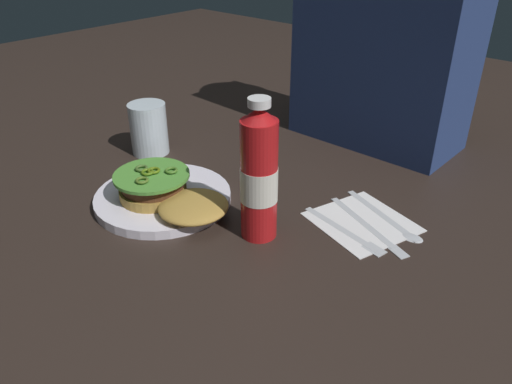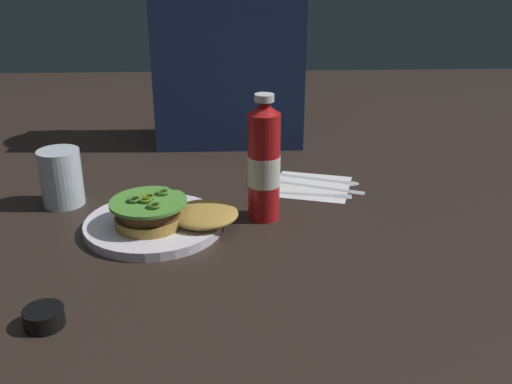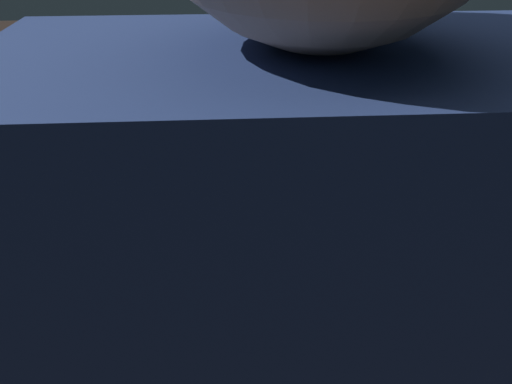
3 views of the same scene
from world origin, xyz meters
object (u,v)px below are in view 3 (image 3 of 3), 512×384
at_px(fork_utensil, 152,242).
at_px(diner_person, 305,264).
at_px(napkin, 152,262).
at_px(condiment_cup, 355,125).
at_px(ketchup_bottle, 222,155).
at_px(butter_knife, 137,257).
at_px(water_glass, 463,199).
at_px(dinner_plate, 331,190).
at_px(spoon_utensil, 121,276).
at_px(burger_sandwich, 314,174).

height_order(fork_utensil, diner_person, diner_person).
bearing_deg(napkin, condiment_cup, -132.02).
xyz_separation_m(ketchup_bottle, condiment_cup, (-0.31, -0.33, -0.10)).
bearing_deg(ketchup_bottle, condiment_cup, -133.93).
bearing_deg(ketchup_bottle, butter_knife, 45.21).
distance_m(ketchup_bottle, napkin, 0.21).
height_order(water_glass, napkin, water_glass).
bearing_deg(fork_utensil, dinner_plate, -156.46).
bearing_deg(dinner_plate, butter_knife, 27.50).
xyz_separation_m(butter_knife, spoon_utensil, (0.02, 0.04, 0.00)).
distance_m(ketchup_bottle, spoon_utensil, 0.25).
relative_size(burger_sandwich, fork_utensil, 1.29).
xyz_separation_m(condiment_cup, butter_knife, (0.45, 0.46, -0.01)).
distance_m(napkin, spoon_utensil, 0.05).
bearing_deg(butter_knife, diner_person, 119.68).
distance_m(condiment_cup, napkin, 0.63).
relative_size(ketchup_bottle, condiment_cup, 4.35).
bearing_deg(condiment_cup, water_glass, 100.74).
bearing_deg(diner_person, water_glass, -129.76).
height_order(condiment_cup, spoon_utensil, condiment_cup).
xyz_separation_m(burger_sandwich, spoon_utensil, (0.32, 0.23, -0.03)).
bearing_deg(fork_utensil, burger_sandwich, -152.09).
height_order(dinner_plate, water_glass, water_glass).
distance_m(napkin, diner_person, 0.46).
xyz_separation_m(fork_utensil, diner_person, (-0.18, 0.38, 0.26)).
height_order(dinner_plate, napkin, dinner_plate).
xyz_separation_m(burger_sandwich, diner_person, (0.11, 0.53, 0.23)).
distance_m(ketchup_bottle, butter_knife, 0.22).
xyz_separation_m(burger_sandwich, water_glass, (-0.22, 0.13, 0.02)).
distance_m(condiment_cup, fork_utensil, 0.60).
bearing_deg(diner_person, ketchup_bottle, -82.70).
height_order(burger_sandwich, butter_knife, burger_sandwich).
distance_m(dinner_plate, spoon_utensil, 0.41).
relative_size(ketchup_bottle, spoon_utensil, 1.31).
relative_size(burger_sandwich, diner_person, 0.38).
xyz_separation_m(fork_utensil, spoon_utensil, (0.04, 0.08, 0.00)).
bearing_deg(ketchup_bottle, water_glass, 168.42).
bearing_deg(diner_person, butter_knife, -60.32).
height_order(napkin, butter_knife, butter_knife).
height_order(fork_utensil, butter_knife, same).
bearing_deg(condiment_cup, dinner_plate, 68.43).
height_order(dinner_plate, fork_utensil, dinner_plate).
bearing_deg(diner_person, dinner_plate, -105.14).
bearing_deg(spoon_utensil, diner_person, 125.17).
bearing_deg(diner_person, spoon_utensil, -54.83).
bearing_deg(dinner_plate, fork_utensil, 23.54).
height_order(water_glass, fork_utensil, water_glass).
bearing_deg(napkin, diner_person, 117.25).
bearing_deg(napkin, fork_utensil, -83.85).
distance_m(water_glass, butter_knife, 0.53).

